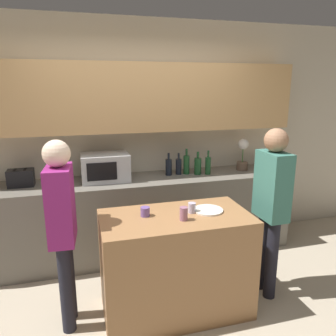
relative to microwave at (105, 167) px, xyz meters
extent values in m
plane|color=#BCAD93|center=(0.37, -1.44, -1.08)|extent=(14.00, 14.00, 0.00)
cube|color=beige|center=(0.37, 0.30, 0.27)|extent=(6.40, 0.08, 2.70)
cube|color=tan|center=(0.37, 0.10, 0.75)|extent=(3.74, 0.32, 0.75)
cube|color=#6B665B|center=(0.37, -0.05, -0.61)|extent=(3.60, 0.62, 0.93)
cube|color=#996B42|center=(0.48, -1.14, -0.63)|extent=(1.26, 0.66, 0.90)
cube|color=#B7BABC|center=(0.00, 0.00, 0.00)|extent=(0.52, 0.38, 0.30)
cube|color=black|center=(-0.05, -0.19, 0.00)|extent=(0.31, 0.01, 0.19)
cube|color=black|center=(-0.87, 0.00, -0.06)|extent=(0.26, 0.16, 0.18)
cube|color=black|center=(-0.92, 0.00, 0.03)|extent=(0.02, 0.11, 0.01)
cube|color=black|center=(-0.82, 0.00, 0.03)|extent=(0.02, 0.11, 0.01)
cylinder|color=brown|center=(1.69, 0.00, -0.10)|extent=(0.14, 0.14, 0.10)
cylinder|color=#38662D|center=(1.69, 0.00, 0.04)|extent=(0.01, 0.01, 0.18)
sphere|color=silver|center=(1.69, 0.00, 0.18)|extent=(0.13, 0.13, 0.13)
cylinder|color=black|center=(0.74, 0.01, -0.05)|extent=(0.08, 0.08, 0.19)
cylinder|color=black|center=(0.74, 0.01, 0.08)|extent=(0.03, 0.03, 0.07)
cylinder|color=black|center=(0.86, 0.02, -0.06)|extent=(0.07, 0.07, 0.19)
cylinder|color=black|center=(0.86, 0.02, 0.07)|extent=(0.02, 0.02, 0.07)
cylinder|color=#194723|center=(0.96, 0.01, -0.04)|extent=(0.07, 0.07, 0.22)
cylinder|color=#194723|center=(0.96, 0.01, 0.11)|extent=(0.03, 0.03, 0.09)
cylinder|color=#194723|center=(1.08, -0.04, -0.05)|extent=(0.08, 0.08, 0.20)
cylinder|color=#194723|center=(1.08, -0.04, 0.08)|extent=(0.03, 0.03, 0.08)
cylinder|color=#194723|center=(1.20, -0.07, -0.05)|extent=(0.07, 0.07, 0.21)
cylinder|color=#194723|center=(1.20, -0.07, 0.10)|extent=(0.02, 0.02, 0.08)
cylinder|color=white|center=(0.78, -1.11, -0.17)|extent=(0.26, 0.26, 0.01)
cylinder|color=#B8B1D1|center=(0.63, -1.11, -0.13)|extent=(0.07, 0.07, 0.09)
cylinder|color=#9B657F|center=(0.51, -1.24, -0.12)|extent=(0.07, 0.07, 0.11)
cylinder|color=#70529E|center=(0.23, -1.08, -0.14)|extent=(0.08, 0.08, 0.08)
cylinder|color=black|center=(-0.43, -1.00, -0.69)|extent=(0.11, 0.11, 0.76)
cylinder|color=black|center=(-0.44, -1.16, -0.69)|extent=(0.11, 0.11, 0.76)
cube|color=#8E2270|center=(-0.43, -1.08, -0.01)|extent=(0.21, 0.35, 0.60)
sphere|color=beige|center=(-0.43, -1.08, 0.39)|extent=(0.21, 0.21, 0.21)
cylinder|color=black|center=(1.39, -1.20, -0.69)|extent=(0.11, 0.11, 0.78)
cylinder|color=black|center=(1.39, -1.04, -0.69)|extent=(0.11, 0.11, 0.78)
cube|color=#397265|center=(1.39, -1.12, 0.01)|extent=(0.20, 0.34, 0.61)
sphere|color=#9E7051|center=(1.39, -1.12, 0.42)|extent=(0.21, 0.21, 0.21)
camera|label=1|loc=(-0.26, -3.58, 0.88)|focal=35.00mm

